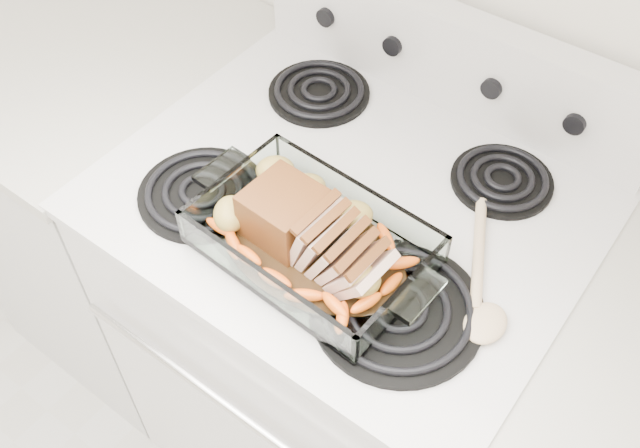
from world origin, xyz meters
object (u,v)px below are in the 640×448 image
Objects in this scene: electric_range at (346,333)px; baking_dish at (312,245)px; counter_left at (130,200)px; pork_roast at (304,228)px.

baking_dish is (0.03, -0.15, 0.48)m from electric_range.
counter_left is 0.87m from baking_dish.
counter_left is 3.91× the size of pork_roast.
pork_roast reaches higher than counter_left.
electric_range is 0.67m from counter_left.
electric_range reaches higher than counter_left.
counter_left is at bearing -167.94° from pork_roast.
pork_roast is at bearing -12.60° from counter_left.
electric_range is at bearing 0.10° from counter_left.
baking_dish is 0.03m from pork_roast.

